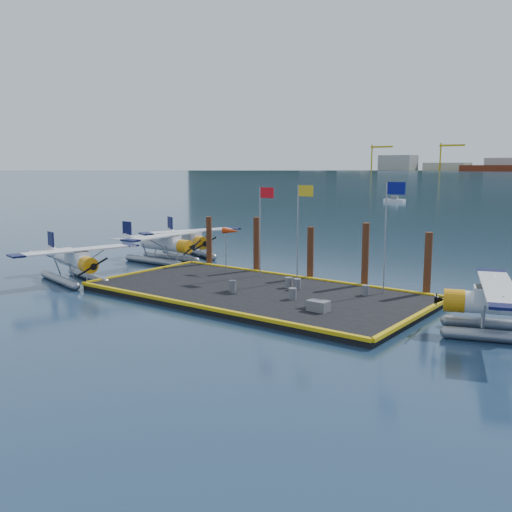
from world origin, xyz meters
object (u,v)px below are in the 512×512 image
Objects in this scene: drum_1 at (293,294)px; piling_0 at (209,243)px; seaplane_d at (505,308)px; drum_4 at (366,290)px; piling_1 at (256,247)px; drum_2 at (297,284)px; windsock at (231,232)px; crate at (318,306)px; piling_2 at (310,255)px; flagpole_red at (263,217)px; flagpole_yellow at (301,218)px; flagpole_blue at (389,221)px; piling_4 at (428,266)px; piling_3 at (365,257)px; seaplane_a at (75,263)px; seaplane_c at (190,241)px; drum_5 at (289,283)px; seaplane_b at (165,246)px; drum_3 at (232,286)px.

drum_1 is 0.16× the size of piling_0.
seaplane_d reaches higher than drum_4.
seaplane_d is at bearing -15.64° from piling_1.
drum_2 is at bearing 64.99° from seaplane_d.
crate is at bearing -28.87° from windsock.
piling_2 reaches higher than crate.
crate is at bearing -36.64° from flagpole_red.
flagpole_yellow is at bearing 118.62° from drum_2.
drum_1 is 7.85m from flagpole_red.
flagpole_yellow is at bearing -18.79° from piling_1.
piling_4 is at bearing 41.58° from flagpole_blue.
flagpole_yellow is at bearing -157.15° from piling_3.
flagpole_blue is at bearing -8.51° from piling_1.
flagpole_yellow is at bearing 180.00° from flagpole_blue.
piling_0 is (-14.37, 2.64, 1.31)m from drum_4.
flagpole_yellow reaches higher than piling_0.
seaplane_d is at bearing -42.36° from piling_4.
drum_4 is 0.09× the size of flagpole_blue.
drum_1 is 0.10× the size of flagpole_blue.
piling_4 reaches higher than seaplane_a.
seaplane_c is 20.26m from drum_4.
piling_1 is 12.50m from piling_4.
crate is 0.17× the size of flagpole_blue.
flagpole_blue is 1.51× the size of piling_3.
piling_0 is at bearing 180.00° from piling_4.
seaplane_c is at bearing 155.22° from drum_5.
flagpole_blue reaches higher than drum_1.
flagpole_blue is 2.08× the size of windsock.
piling_3 is at bearing 76.43° from drum_1.
flagpole_yellow is (13.91, -1.50, 3.15)m from seaplane_b.
drum_3 is at bearing 170.90° from crate.
piling_4 is (2.63, 2.64, 1.31)m from drum_4.
flagpole_yellow is (-0.48, 2.02, 3.79)m from drum_5.
seaplane_b is 13.71m from drum_3.
drum_5 is at bearing -153.69° from piling_4.
drum_3 is 0.10× the size of flagpole_blue.
windsock is at bearing 83.68° from seaplane_c.
drum_2 is at bearing -19.73° from piling_0.
seaplane_b is 2.31× the size of piling_2.
drum_2 is 11.07m from piling_0.
drum_3 is (-15.07, -1.32, -0.67)m from seaplane_d.
seaplane_a is at bearing -159.89° from drum_4.
flagpole_blue is 15.51m from piling_0.
piling_2 is (-13.54, 5.05, 0.52)m from seaplane_d.
seaplane_c is 16.21m from drum_5.
piling_0 reaches higher than piling_2.
drum_5 reaches higher than drum_3.
drum_2 is 0.61× the size of crate.
seaplane_b is at bearing -179.37° from piling_1.
flagpole_yellow reaches higher than seaplane_b.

